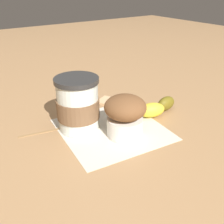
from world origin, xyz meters
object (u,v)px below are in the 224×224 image
muffin (125,114)px  banana (150,109)px  coffee_cup (78,105)px  sugar_packet (105,100)px

muffin → banana: muffin is taller
coffee_cup → banana: coffee_cup is taller
banana → sugar_packet: size_ratio=3.36×
banana → sugar_packet: 0.15m
coffee_cup → sugar_packet: coffee_cup is taller
coffee_cup → sugar_packet: bearing=34.8°
banana → sugar_packet: banana is taller
coffee_cup → sugar_packet: size_ratio=2.37×
muffin → banana: bearing=18.1°
coffee_cup → sugar_packet: (0.13, 0.09, -0.05)m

